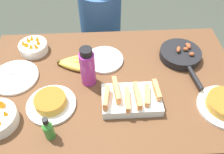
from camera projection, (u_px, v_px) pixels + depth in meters
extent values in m
plane|color=#383D33|center=(112.00, 144.00, 1.90)|extent=(14.00, 14.00, 0.00)
cube|color=brown|center=(112.00, 83.00, 1.35)|extent=(1.46, 0.91, 0.03)
cylinder|color=brown|center=(25.00, 81.00, 1.87)|extent=(0.07, 0.07, 0.74)
cylinder|color=brown|center=(191.00, 74.00, 1.92)|extent=(0.07, 0.07, 0.74)
ellipsoid|color=gold|center=(71.00, 66.00, 1.38)|extent=(0.18, 0.11, 0.04)
ellipsoid|color=gold|center=(72.00, 65.00, 1.39)|extent=(0.19, 0.09, 0.04)
ellipsoid|color=gold|center=(73.00, 62.00, 1.41)|extent=(0.19, 0.04, 0.04)
ellipsoid|color=gold|center=(72.00, 59.00, 1.43)|extent=(0.18, 0.09, 0.03)
cylinder|color=#4C3819|center=(59.00, 63.00, 1.41)|extent=(0.02, 0.02, 0.04)
cube|color=silver|center=(131.00, 100.00, 1.21)|extent=(0.30, 0.19, 0.05)
cube|color=#ED8E4C|center=(106.00, 98.00, 1.16)|extent=(0.04, 0.13, 0.05)
cube|color=#ED8E4C|center=(116.00, 90.00, 1.19)|extent=(0.04, 0.15, 0.05)
cube|color=#ED8E4C|center=(127.00, 100.00, 1.16)|extent=(0.03, 0.14, 0.04)
cube|color=#ED8E4C|center=(137.00, 96.00, 1.17)|extent=(0.03, 0.15, 0.05)
cube|color=#ED8E4C|center=(147.00, 95.00, 1.18)|extent=(0.04, 0.13, 0.04)
cube|color=#ED8E4C|center=(156.00, 90.00, 1.20)|extent=(0.03, 0.12, 0.04)
cylinder|color=black|center=(179.00, 57.00, 1.46)|extent=(0.24, 0.24, 0.01)
cylinder|color=black|center=(180.00, 54.00, 1.44)|extent=(0.25, 0.25, 0.04)
cylinder|color=black|center=(195.00, 78.00, 1.30)|extent=(0.05, 0.17, 0.02)
ellipsoid|color=brown|center=(192.00, 54.00, 1.39)|extent=(0.03, 0.03, 0.03)
ellipsoid|color=brown|center=(188.00, 45.00, 1.44)|extent=(0.05, 0.05, 0.03)
ellipsoid|color=brown|center=(179.00, 49.00, 1.41)|extent=(0.04, 0.06, 0.03)
ellipsoid|color=brown|center=(186.00, 49.00, 1.42)|extent=(0.04, 0.04, 0.03)
ellipsoid|color=brown|center=(188.00, 47.00, 1.43)|extent=(0.04, 0.04, 0.03)
cylinder|color=silver|center=(51.00, 105.00, 1.21)|extent=(0.25, 0.25, 0.02)
cylinder|color=gold|center=(50.00, 101.00, 1.19)|extent=(0.16, 0.16, 0.04)
cylinder|color=#9B601E|center=(50.00, 98.00, 1.17)|extent=(0.16, 0.16, 0.00)
cylinder|color=silver|center=(224.00, 107.00, 1.20)|extent=(0.27, 0.27, 0.02)
cylinder|color=silver|center=(15.00, 77.00, 1.34)|extent=(0.27, 0.27, 0.02)
cylinder|color=silver|center=(9.00, 74.00, 1.34)|extent=(0.11, 0.06, 0.01)
cube|color=silver|center=(24.00, 70.00, 1.37)|extent=(0.05, 0.04, 0.00)
cylinder|color=silver|center=(104.00, 60.00, 1.44)|extent=(0.23, 0.23, 0.02)
cylinder|color=silver|center=(100.00, 58.00, 1.43)|extent=(0.12, 0.01, 0.01)
cube|color=silver|center=(113.00, 57.00, 1.44)|extent=(0.05, 0.02, 0.00)
cylinder|color=silver|center=(34.00, 47.00, 1.48)|extent=(0.17, 0.17, 0.06)
cone|color=orange|center=(38.00, 42.00, 1.45)|extent=(0.04, 0.04, 0.04)
cone|color=orange|center=(37.00, 39.00, 1.48)|extent=(0.05, 0.04, 0.04)
cone|color=orange|center=(32.00, 38.00, 1.48)|extent=(0.04, 0.03, 0.05)
cone|color=orange|center=(28.00, 40.00, 1.47)|extent=(0.04, 0.04, 0.04)
cone|color=orange|center=(23.00, 43.00, 1.45)|extent=(0.03, 0.03, 0.05)
cone|color=orange|center=(26.00, 45.00, 1.44)|extent=(0.05, 0.06, 0.05)
cone|color=orange|center=(31.00, 46.00, 1.43)|extent=(0.03, 0.03, 0.04)
cone|color=orange|center=(35.00, 46.00, 1.42)|extent=(0.04, 0.04, 0.05)
cone|color=orange|center=(5.00, 113.00, 1.09)|extent=(0.03, 0.03, 0.04)
cone|color=orange|center=(1.00, 103.00, 1.12)|extent=(0.07, 0.06, 0.07)
cylinder|color=#992D89|center=(88.00, 68.00, 1.26)|extent=(0.08, 0.08, 0.20)
cylinder|color=black|center=(86.00, 51.00, 1.17)|extent=(0.06, 0.06, 0.04)
cylinder|color=#337F2D|center=(49.00, 131.00, 1.07)|extent=(0.05, 0.05, 0.09)
cone|color=#337F2D|center=(46.00, 124.00, 1.03)|extent=(0.05, 0.05, 0.03)
cylinder|color=black|center=(45.00, 121.00, 1.01)|extent=(0.03, 0.03, 0.03)
cube|color=black|center=(102.00, 61.00, 2.23)|extent=(0.36, 0.36, 0.45)
cylinder|color=#2D5184|center=(100.00, 19.00, 1.89)|extent=(0.33, 0.33, 0.48)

